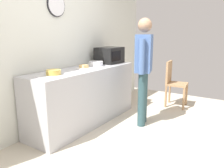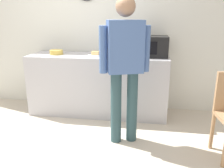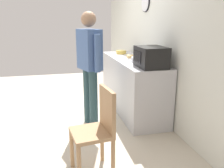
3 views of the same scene
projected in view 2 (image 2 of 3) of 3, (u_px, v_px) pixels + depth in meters
The scene contains 10 objects.
ground_plane at pixel (55, 152), 2.72m from camera, with size 6.00×6.00×0.00m, color beige.
back_wall at pixel (86, 29), 3.86m from camera, with size 5.40×0.13×2.60m.
kitchen_counter at pixel (98, 85), 3.70m from camera, with size 2.14×0.62×0.94m, color #B7B7BC.
microwave at pixel (150, 46), 3.43m from camera, with size 0.50×0.39×0.30m.
sandwich_plate at pixel (96, 54), 3.54m from camera, with size 0.24×0.24×0.06m.
salad_bowl at pixel (56, 52), 3.64m from camera, with size 0.21×0.21×0.07m, color gold.
cereal_bowl at pixel (119, 53), 3.51m from camera, with size 0.24×0.24×0.08m, color white.
fork_utensil at pixel (70, 52), 3.85m from camera, with size 0.17×0.02×0.01m, color silver.
spoon_utensil at pixel (39, 54), 3.65m from camera, with size 0.17×0.02×0.01m, color silver.
person_standing at pixel (125, 61), 2.68m from camera, with size 0.57×0.35×1.73m.
Camera 2 is at (1.03, -2.25, 1.53)m, focal length 37.28 mm.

